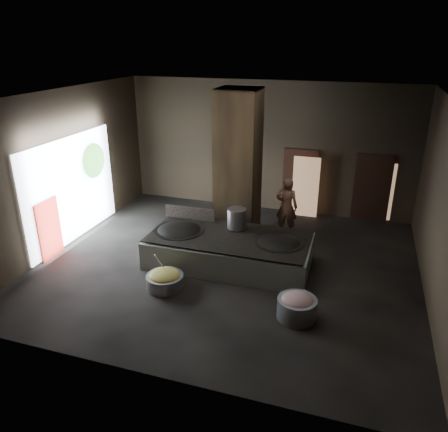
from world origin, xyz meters
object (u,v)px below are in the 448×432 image
(stock_pot, at_px, (237,218))
(cook, at_px, (287,207))
(veg_basin, at_px, (165,281))
(hearth_platform, at_px, (229,251))
(wok_left, at_px, (179,232))
(wok_right, at_px, (279,245))
(meat_basin, at_px, (297,308))

(stock_pot, xyz_separation_m, cook, (1.07, 1.83, -0.20))
(stock_pot, relative_size, veg_basin, 0.61)
(hearth_platform, xyz_separation_m, stock_pot, (0.05, 0.55, 0.75))
(wok_left, distance_m, stock_pot, 1.66)
(hearth_platform, height_order, wok_right, wok_right)
(hearth_platform, height_order, cook, cook)
(veg_basin, distance_m, meat_basin, 3.34)
(cook, bearing_deg, stock_pot, 61.15)
(wok_right, distance_m, meat_basin, 2.23)
(cook, relative_size, meat_basin, 2.13)
(hearth_platform, bearing_deg, cook, 63.55)
(veg_basin, bearing_deg, wok_right, 34.97)
(cook, distance_m, meat_basin, 4.51)
(hearth_platform, relative_size, cook, 2.35)
(hearth_platform, distance_m, wok_right, 1.40)
(cook, relative_size, veg_basin, 2.00)
(wok_left, relative_size, wok_right, 1.07)
(wok_left, relative_size, veg_basin, 1.48)
(wok_left, xyz_separation_m, meat_basin, (3.63, -1.90, -0.51))
(hearth_platform, distance_m, veg_basin, 2.06)
(wok_left, xyz_separation_m, cook, (2.57, 2.43, 0.18))
(wok_left, bearing_deg, veg_basin, -79.53)
(hearth_platform, distance_m, stock_pot, 0.93)
(veg_basin, xyz_separation_m, meat_basin, (3.33, -0.26, 0.07))
(wok_left, height_order, veg_basin, wok_left)
(hearth_platform, xyz_separation_m, wok_right, (1.35, 0.05, 0.37))
(wok_left, distance_m, cook, 3.54)
(cook, height_order, veg_basin, cook)
(cook, bearing_deg, wok_left, 44.92)
(stock_pot, relative_size, meat_basin, 0.65)
(hearth_platform, bearing_deg, veg_basin, -125.17)
(wok_left, xyz_separation_m, stock_pot, (1.50, 0.60, 0.38))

